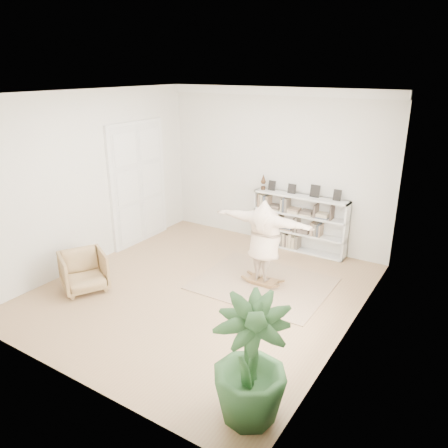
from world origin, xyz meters
name	(u,v)px	position (x,y,z in m)	size (l,w,h in m)	color
floor	(202,290)	(0.00, 0.00, 0.00)	(6.00, 6.00, 0.00)	#9F7752
room_shell	(277,91)	(0.00, 2.94, 3.51)	(6.00, 6.00, 6.00)	silver
doors	(139,185)	(-2.70, 1.30, 1.40)	(0.09, 1.78, 2.92)	white
bookshelf	(299,223)	(0.74, 2.82, 0.64)	(2.20, 0.35, 1.64)	silver
armchair	(84,271)	(-1.92, -1.14, 0.37)	(0.79, 0.81, 0.74)	tan
rug	(263,284)	(0.86, 0.83, 0.01)	(2.50, 2.00, 0.02)	tan
rocker_board	(263,281)	(0.86, 0.83, 0.07)	(0.56, 0.34, 0.12)	brown
person	(264,239)	(0.86, 0.83, 0.95)	(1.99, 0.54, 1.62)	beige
houseplant	(250,361)	(2.30, -2.31, 0.80)	(0.89, 0.89, 1.60)	#2B562B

